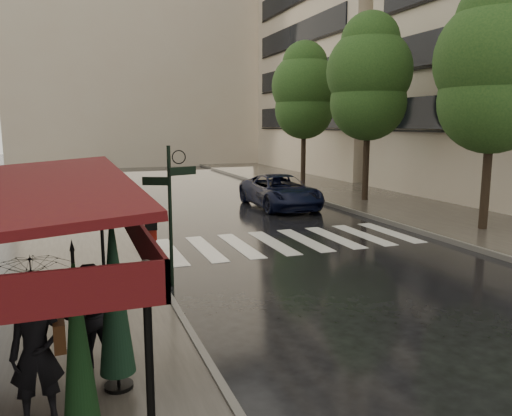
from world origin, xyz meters
TOP-DOWN VIEW (x-y plane):
  - ground at (0.00, 0.00)m, footprint 120.00×120.00m
  - sidewalk_near at (-4.50, 12.00)m, footprint 6.00×60.00m
  - sidewalk_far at (10.25, 12.00)m, footprint 5.50×60.00m
  - curb_near at (-1.45, 12.00)m, footprint 0.12×60.00m
  - curb_far at (7.45, 12.00)m, footprint 0.12×60.00m
  - crosswalk at (2.98, 6.00)m, footprint 7.85×3.20m
  - signpost at (-1.19, 3.00)m, footprint 1.17×0.29m
  - haussmann_far at (16.50, 26.00)m, footprint 8.00×16.00m
  - backdrop_building at (3.00, 38.00)m, footprint 22.00×6.00m
  - tree_near at (9.60, 5.00)m, footprint 3.80×3.80m
  - tree_mid at (9.50, 12.00)m, footprint 3.80×3.80m
  - tree_far at (9.70, 19.00)m, footprint 3.80×3.80m
  - pedestrian_with_umbrella at (-3.65, -1.75)m, footprint 1.02×1.03m
  - pedestrian_terrace at (-3.06, -0.50)m, footprint 0.87×0.78m
  - scooter at (-1.21, 5.94)m, footprint 0.54×1.72m
  - parked_car at (5.23, 11.98)m, footprint 2.41×5.11m
  - parasol_front at (-3.20, -2.41)m, footprint 0.39×0.39m
  - parasol_back at (-2.74, -1.32)m, footprint 0.46×0.46m

SIDE VIEW (x-z plane):
  - ground at x=0.00m, z-range 0.00..0.00m
  - crosswalk at x=2.98m, z-range 0.00..0.01m
  - sidewalk_near at x=-4.50m, z-range 0.00..0.12m
  - sidewalk_far at x=10.25m, z-range 0.00..0.12m
  - curb_near at x=-1.45m, z-range -0.01..0.15m
  - curb_far at x=7.45m, z-range -0.01..0.15m
  - scooter at x=-1.21m, z-range -0.04..1.09m
  - parked_car at x=5.23m, z-range 0.00..1.41m
  - pedestrian_terrace at x=-3.06m, z-range 0.12..1.62m
  - parasol_front at x=-3.20m, z-range 0.20..2.42m
  - parasol_back at x=-2.74m, z-range 0.21..2.67m
  - pedestrian_with_umbrella at x=-3.65m, z-range 0.52..2.96m
  - signpost at x=-1.19m, z-range 0.28..3.38m
  - tree_near at x=9.60m, z-range 1.33..9.31m
  - tree_far at x=9.70m, z-range 1.37..9.54m
  - tree_mid at x=9.50m, z-range 1.42..9.76m
  - haussmann_far at x=16.50m, z-range 0.00..18.50m
  - backdrop_building at x=3.00m, z-range 0.00..20.00m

